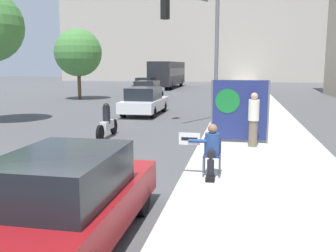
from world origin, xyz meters
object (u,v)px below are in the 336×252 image
Objects in this scene: jogger_on_sidewalk at (253,119)px; car_on_road_midblock at (148,90)px; protest_banner at (239,110)px; traffic_light_pole at (196,34)px; car_on_road_distant at (146,85)px; city_bus_on_road at (168,73)px; street_tree_midblock at (78,53)px; seated_protester at (211,148)px; motorcycle_on_road at (107,123)px; car_on_road_nearest at (144,101)px; parked_car_curbside at (67,199)px.

jogger_on_sidewalk is 18.67m from car_on_road_midblock.
traffic_light_pole is at bearing 117.89° from protest_banner.
traffic_light_pole reaches higher than protest_banner.
car_on_road_distant is at bearing 109.52° from traffic_light_pole.
car_on_road_distant is (-9.72, 25.66, -0.52)m from protest_banner.
car_on_road_midblock is (-7.70, 17.01, -0.28)m from jogger_on_sidewalk.
street_tree_midblock is (-4.07, -16.75, 1.90)m from city_bus_on_road.
street_tree_midblock is at bearing 114.49° from seated_protester.
jogger_on_sidewalk is 0.37× the size of car_on_road_distant.
motorcycle_on_road is (-4.31, 4.81, -0.25)m from seated_protester.
car_on_road_nearest is 25.29m from city_bus_on_road.
protest_banner is (0.61, 4.08, 0.44)m from seated_protester.
street_tree_midblock is at bearing -173.73° from car_on_road_midblock.
parked_car_curbside is 0.75× the size of street_tree_midblock.
city_bus_on_road is 5.41× the size of motorcycle_on_road.
protest_banner is 0.45× the size of car_on_road_distant.
jogger_on_sidewalk is 28.12m from car_on_road_distant.
jogger_on_sidewalk is 0.82× the size of motorcycle_on_road.
protest_banner reaches higher than car_on_road_nearest.
car_on_road_distant is at bearing 100.89° from motorcycle_on_road.
car_on_road_nearest reaches higher than seated_protester.
parked_car_curbside is (-2.50, -7.63, -0.52)m from protest_banner.
street_tree_midblock is (-12.76, 15.85, 2.47)m from protest_banner.
parked_car_curbside is 8.70m from motorcycle_on_road.
traffic_light_pole is 29.91m from city_bus_on_road.
seated_protester is 6.46m from motorcycle_on_road.
car_on_road_distant is at bearing -89.70° from jogger_on_sidewalk.
protest_banner is 20.50m from street_tree_midblock.
traffic_light_pole reaches higher than motorcycle_on_road.
protest_banner is 33.74m from city_bus_on_road.
parked_car_curbside reaches higher than seated_protester.
street_tree_midblock reaches higher than motorcycle_on_road.
car_on_road_nearest is at bearing -76.02° from car_on_road_distant.
car_on_road_nearest is at bearing 129.71° from traffic_light_pole.
seated_protester is 3.70m from jogger_on_sidewalk.
parked_car_curbside reaches higher than motorcycle_on_road.
city_bus_on_road is (1.02, 6.94, 1.09)m from car_on_road_distant.
car_on_road_distant is 10.70m from street_tree_midblock.
protest_banner is 0.50× the size of parked_car_curbside.
seated_protester is at bearing -98.56° from protest_banner.
car_on_road_nearest is 0.97× the size of car_on_road_distant.
car_on_road_midblock is 15.89m from motorcycle_on_road.
traffic_light_pole reaches higher than jogger_on_sidewalk.
jogger_on_sidewalk reaches higher than car_on_road_nearest.
seated_protester is 37.57m from city_bus_on_road.
car_on_road_midblock is 2.20× the size of motorcycle_on_road.
protest_banner is 5.02m from motorcycle_on_road.
motorcycle_on_road is at bearing 124.93° from seated_protester.
car_on_road_nearest is 9.12m from car_on_road_midblock.
car_on_road_distant is at bearing -98.40° from city_bus_on_road.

